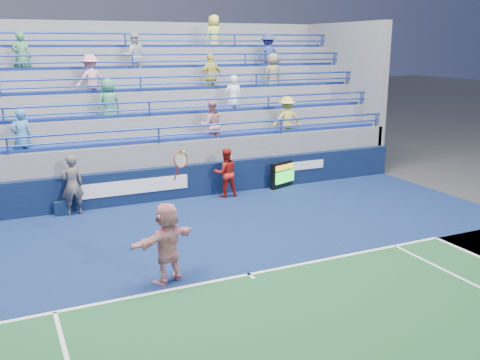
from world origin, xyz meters
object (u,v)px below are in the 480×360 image
serve_speed_board (285,174)px  judge_chair (62,207)px  line_judge (72,185)px  ball_girl (226,173)px  tennis_player (167,243)px

serve_speed_board → judge_chair: 7.64m
line_judge → ball_girl: bearing=170.3°
serve_speed_board → judge_chair: size_ratio=1.78×
serve_speed_board → tennis_player: 8.50m
line_judge → ball_girl: line_judge is taller
judge_chair → serve_speed_board: bearing=-0.1°
tennis_player → ball_girl: 6.71m
judge_chair → line_judge: line_judge is taller
judge_chair → ball_girl: bearing=-3.1°
serve_speed_board → ball_girl: bearing=-173.5°
judge_chair → line_judge: bearing=-29.7°
judge_chair → line_judge: (0.32, -0.18, 0.68)m
tennis_player → ball_girl: (3.75, 5.57, -0.07)m
judge_chair → tennis_player: size_ratio=0.26×
serve_speed_board → judge_chair: (-7.64, 0.01, -0.23)m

